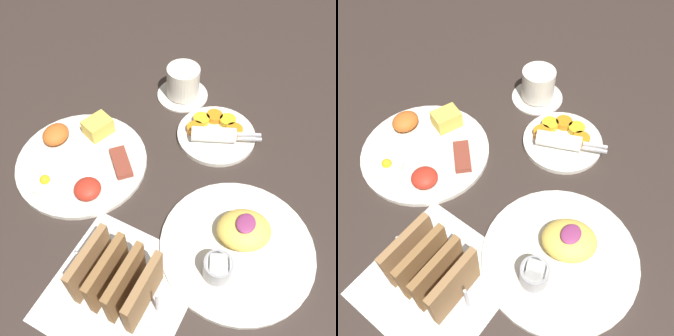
{
  "view_description": "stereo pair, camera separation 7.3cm",
  "coord_description": "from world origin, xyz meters",
  "views": [
    {
      "loc": [
        -0.36,
        -0.16,
        0.61
      ],
      "look_at": [
        0.03,
        0.04,
        0.03
      ],
      "focal_mm": 40.0,
      "sensor_mm": 36.0,
      "label": 1
    },
    {
      "loc": [
        -0.32,
        -0.22,
        0.61
      ],
      "look_at": [
        0.03,
        0.04,
        0.03
      ],
      "focal_mm": 40.0,
      "sensor_mm": 36.0,
      "label": 2
    }
  ],
  "objects": [
    {
      "name": "plate_foreground",
      "position": [
        -0.05,
        -0.13,
        0.01
      ],
      "size": [
        0.27,
        0.27,
        0.06
      ],
      "color": "silver",
      "rests_on": "ground_plane"
    },
    {
      "name": "plate_breakfast",
      "position": [
        -0.02,
        0.22,
        0.01
      ],
      "size": [
        0.27,
        0.27,
        0.05
      ],
      "color": "silver",
      "rests_on": "ground_plane"
    },
    {
      "name": "ground_plane",
      "position": [
        0.0,
        0.0,
        0.0
      ],
      "size": [
        3.0,
        3.0,
        0.0
      ],
      "primitive_type": "plane",
      "color": "#332823"
    },
    {
      "name": "plate_condiments",
      "position": [
        0.18,
        0.0,
        0.01
      ],
      "size": [
        0.17,
        0.18,
        0.04
      ],
      "color": "silver",
      "rests_on": "ground_plane"
    },
    {
      "name": "napkin_flat",
      "position": [
        -0.21,
        0.01,
        0.0
      ],
      "size": [
        0.22,
        0.22,
        0.0
      ],
      "color": "white",
      "rests_on": "ground_plane"
    },
    {
      "name": "toast_rack",
      "position": [
        -0.21,
        0.01,
        0.05
      ],
      "size": [
        0.1,
        0.15,
        0.1
      ],
      "color": "#B7B7BC",
      "rests_on": "ground_plane"
    },
    {
      "name": "coffee_cup",
      "position": [
        0.26,
        0.12,
        0.04
      ],
      "size": [
        0.12,
        0.12,
        0.08
      ],
      "color": "silver",
      "rests_on": "ground_plane"
    }
  ]
}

